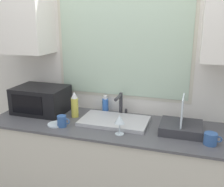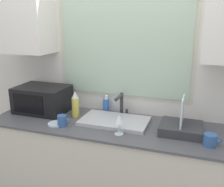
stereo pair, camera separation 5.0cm
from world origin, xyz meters
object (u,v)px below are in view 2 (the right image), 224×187
object	(u,v)px
faucet	(121,102)
microwave	(42,99)
soap_bottle	(106,105)
wine_glass	(119,120)
spray_bottle	(75,104)
mug_near_sink	(62,121)
dish_rack	(181,127)

from	to	relation	value
faucet	microwave	bearing A→B (deg)	-170.81
faucet	soap_bottle	world-z (taller)	faucet
soap_bottle	wine_glass	world-z (taller)	soap_bottle
microwave	soap_bottle	bearing A→B (deg)	15.82
microwave	spray_bottle	size ratio (longest dim) A/B	2.00
soap_bottle	mug_near_sink	distance (m)	0.49
microwave	mug_near_sink	size ratio (longest dim) A/B	4.35
soap_bottle	faucet	bearing A→B (deg)	-15.58
dish_rack	soap_bottle	xyz separation A→B (m)	(-0.71, 0.24, 0.03)
faucet	mug_near_sink	bearing A→B (deg)	-135.55
wine_glass	microwave	bearing A→B (deg)	162.95
microwave	spray_bottle	bearing A→B (deg)	-4.10
mug_near_sink	soap_bottle	bearing A→B (deg)	61.81
faucet	soap_bottle	distance (m)	0.18
microwave	mug_near_sink	world-z (taller)	microwave
dish_rack	wine_glass	bearing A→B (deg)	-157.73
microwave	soap_bottle	size ratio (longest dim) A/B	2.86
spray_bottle	wine_glass	xyz separation A→B (m)	(0.49, -0.23, 0.00)
microwave	mug_near_sink	bearing A→B (deg)	-36.51
spray_bottle	wine_glass	bearing A→B (deg)	-25.65
faucet	mug_near_sink	size ratio (longest dim) A/B	1.92
faucet	soap_bottle	xyz separation A→B (m)	(-0.16, 0.05, -0.06)
spray_bottle	mug_near_sink	world-z (taller)	spray_bottle
faucet	spray_bottle	world-z (taller)	spray_bottle
spray_bottle	wine_glass	world-z (taller)	spray_bottle
dish_rack	spray_bottle	world-z (taller)	dish_rack
microwave	dish_rack	bearing A→B (deg)	-3.32
microwave	soap_bottle	distance (m)	0.61
microwave	faucet	bearing A→B (deg)	9.19
soap_bottle	wine_glass	distance (m)	0.50
spray_bottle	mug_near_sink	xyz separation A→B (m)	(-0.00, -0.24, -0.07)
faucet	wine_glass	distance (m)	0.39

